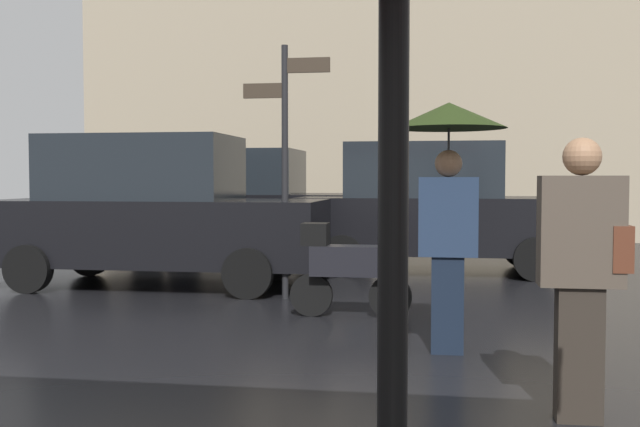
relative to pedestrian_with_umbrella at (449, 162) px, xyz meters
The scene contains 7 objects.
pedestrian_with_umbrella is the anchor object (origin of this frame).
pedestrian_with_bag 1.96m from the pedestrian_with_umbrella, 65.01° to the right, with size 0.53×0.24×1.74m.
parked_scooter 2.12m from the pedestrian_with_umbrella, 124.99° to the left, with size 1.31×0.32×1.23m.
parked_car_left 5.61m from the pedestrian_with_umbrella, 91.52° to the left, with size 4.35×1.95×2.05m.
parked_car_right 7.72m from the pedestrian_with_umbrella, 118.26° to the left, with size 4.51×2.05×2.01m.
parked_car_distant 5.23m from the pedestrian_with_umbrella, 139.31° to the left, with size 4.52×1.93×2.07m.
street_signpost 3.25m from the pedestrian_with_umbrella, 126.67° to the left, with size 1.08×0.08×3.12m.
Camera 1 is at (-0.31, -2.61, 1.49)m, focal length 41.62 mm.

